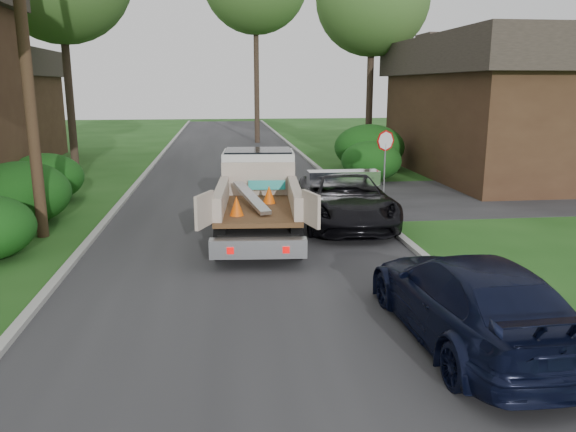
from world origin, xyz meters
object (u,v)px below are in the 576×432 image
at_px(stop_sign, 385,150).
at_px(house_right, 522,105).
at_px(flatbed_truck, 258,189).
at_px(black_pickup, 345,199).
at_px(utility_pole, 24,38).
at_px(navy_suv, 469,299).

bearing_deg(stop_sign, house_right, 32.66).
distance_m(flatbed_truck, black_pickup, 2.68).
height_order(utility_pole, flatbed_truck, utility_pole).
bearing_deg(stop_sign, utility_pole, -159.38).
bearing_deg(flatbed_truck, navy_suv, -65.15).
distance_m(black_pickup, navy_suv, 7.96).
relative_size(stop_sign, navy_suv, 0.51).
bearing_deg(utility_pole, navy_suv, -40.68).
distance_m(stop_sign, flatbed_truck, 6.29).
xyz_separation_m(house_right, black_pickup, (-10.01, -8.54, -2.41)).
relative_size(utility_pole, black_pickup, 1.85).
bearing_deg(navy_suv, stop_sign, -101.52).
height_order(flatbed_truck, black_pickup, flatbed_truck).
distance_m(stop_sign, black_pickup, 4.30).
bearing_deg(utility_pole, house_right, 26.01).
xyz_separation_m(utility_pole, flatbed_truck, (5.87, 0.00, -3.99)).
relative_size(stop_sign, flatbed_truck, 0.42).
bearing_deg(flatbed_truck, stop_sign, 43.95).
height_order(house_right, black_pickup, house_right).
relative_size(stop_sign, utility_pole, 0.25).
bearing_deg(utility_pole, stop_sign, 20.62).
height_order(utility_pole, black_pickup, utility_pole).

